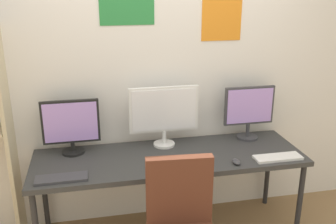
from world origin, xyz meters
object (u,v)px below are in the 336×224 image
Objects in this scene: monitor_center at (164,112)px; monitor_right at (249,110)px; monitor_left at (71,125)px; keyboard_left at (62,178)px; keyboard_right at (278,157)px; computer_mouse at (236,162)px; keyboard_center at (176,167)px; desk at (169,161)px.

monitor_center reaches higher than monitor_right.
monitor_left is 0.50m from keyboard_left.
monitor_left is at bearing 164.27° from keyboard_right.
monitor_center is 0.97m from keyboard_left.
keyboard_left is 0.96× the size of keyboard_right.
keyboard_right is at bearing -81.01° from monitor_right.
computer_mouse is (-0.35, -0.01, 0.01)m from keyboard_right.
computer_mouse reaches higher than keyboard_center.
desk is 0.85m from keyboard_right.
keyboard_right is at bearing 0.00° from keyboard_center.
keyboard_left is at bearing 179.34° from computer_mouse.
computer_mouse is (0.47, -0.24, 0.07)m from desk.
computer_mouse reaches higher than keyboard_left.
keyboard_left is at bearing 180.00° from keyboard_right.
computer_mouse reaches higher than keyboard_right.
keyboard_center is (0.82, 0.00, 0.00)m from keyboard_left.
desk is 0.83m from monitor_left.
desk is 0.84m from monitor_right.
monitor_right is (1.50, -0.00, 0.03)m from monitor_left.
desk is at bearing 90.00° from keyboard_center.
monitor_right reaches higher than computer_mouse.
keyboard_left is at bearing -164.27° from monitor_right.
monitor_right is at bearing -0.00° from monitor_left.
desk is at bearing -164.20° from monitor_right.
monitor_right is (0.75, -0.00, -0.03)m from monitor_center.
monitor_left reaches higher than keyboard_center.
desk is at bearing 15.67° from keyboard_left.
monitor_right reaches higher than keyboard_left.
desk is 0.40m from monitor_center.
monitor_center reaches higher than computer_mouse.
monitor_right is (0.75, 0.21, 0.32)m from desk.
monitor_right is 0.91m from keyboard_center.
monitor_right is 1.22× the size of keyboard_center.
keyboard_right is (1.64, 0.00, 0.00)m from keyboard_left.
desk is at bearing 152.43° from computer_mouse.
computer_mouse is at bearing -20.56° from monitor_left.
keyboard_right is at bearing -15.67° from desk.
monitor_left reaches higher than computer_mouse.
keyboard_center is at bearing -149.48° from monitor_right.
monitor_left is 1.32m from computer_mouse.
monitor_center is 0.97m from keyboard_right.
desk is 5.56× the size of keyboard_center.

